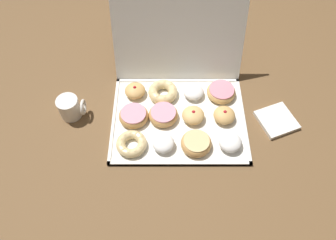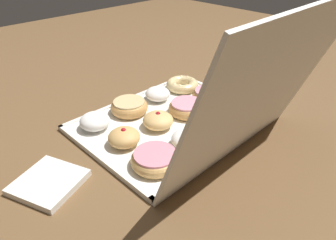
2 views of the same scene
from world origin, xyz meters
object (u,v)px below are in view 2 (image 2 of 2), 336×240
at_px(pink_frosted_donut_4, 210,96).
at_px(jelly_filled_donut_7, 123,137).
at_px(glazed_ring_donut_2, 129,107).
at_px(jelly_filled_donut_8, 242,108).
at_px(powdered_filled_donut_3, 95,121).
at_px(pink_frosted_donut_5, 187,108).
at_px(powdered_filled_donut_1, 158,94).
at_px(pink_frosted_donut_11, 155,159).
at_px(coffee_mug, 258,72).
at_px(cruller_donut_0, 182,84).
at_px(jelly_filled_donut_6, 159,121).
at_px(napkin_stack, 49,182).
at_px(cruller_donut_9, 217,122).
at_px(donut_box, 172,121).
at_px(powdered_filled_donut_10, 187,139).

xyz_separation_m(pink_frosted_donut_4, jelly_filled_donut_7, (0.36, -0.01, 0.00)).
bearing_deg(glazed_ring_donut_2, jelly_filled_donut_8, 133.95).
relative_size(powdered_filled_donut_3, pink_frosted_donut_5, 0.74).
height_order(powdered_filled_donut_1, glazed_ring_donut_2, powdered_filled_donut_1).
bearing_deg(powdered_filled_donut_3, pink_frosted_donut_4, 161.10).
distance_m(powdered_filled_donut_1, pink_frosted_donut_11, 0.34).
height_order(powdered_filled_donut_3, coffee_mug, coffee_mug).
height_order(powdered_filled_donut_1, powdered_filled_donut_3, powdered_filled_donut_3).
distance_m(glazed_ring_donut_2, powdered_filled_donut_3, 0.13).
bearing_deg(jelly_filled_donut_7, powdered_filled_donut_3, -85.21).
xyz_separation_m(pink_frosted_donut_4, jelly_filled_donut_8, (-0.00, 0.12, 0.00)).
relative_size(powdered_filled_donut_1, powdered_filled_donut_3, 0.95).
bearing_deg(powdered_filled_donut_1, cruller_donut_0, 179.59).
height_order(jelly_filled_donut_6, jelly_filled_donut_7, same).
bearing_deg(napkin_stack, cruller_donut_9, 164.28).
relative_size(coffee_mug, napkin_stack, 0.77).
bearing_deg(powdered_filled_donut_3, pink_frosted_donut_5, 152.81).
height_order(pink_frosted_donut_5, jelly_filled_donut_6, jelly_filled_donut_6).
distance_m(glazed_ring_donut_2, pink_frosted_donut_5, 0.18).
bearing_deg(napkin_stack, donut_box, 178.96).
xyz_separation_m(powdered_filled_donut_1, jelly_filled_donut_8, (-0.12, 0.25, -0.00)).
bearing_deg(cruller_donut_9, donut_box, -62.31).
height_order(powdered_filled_donut_1, pink_frosted_donut_5, powdered_filled_donut_1).
xyz_separation_m(donut_box, jelly_filled_donut_6, (0.06, 0.00, 0.03)).
relative_size(powdered_filled_donut_3, coffee_mug, 0.83).
distance_m(cruller_donut_0, powdered_filled_donut_10, 0.34).
relative_size(glazed_ring_donut_2, jelly_filled_donut_8, 1.36).
height_order(powdered_filled_donut_1, jelly_filled_donut_8, jelly_filled_donut_8).
bearing_deg(pink_frosted_donut_4, napkin_stack, -0.96).
distance_m(glazed_ring_donut_2, jelly_filled_donut_7, 0.17).
height_order(glazed_ring_donut_2, napkin_stack, glazed_ring_donut_2).
relative_size(pink_frosted_donut_5, napkin_stack, 0.86).
relative_size(cruller_donut_0, coffee_mug, 1.10).
relative_size(donut_box, powdered_filled_donut_1, 6.43).
bearing_deg(pink_frosted_donut_5, powdered_filled_donut_1, -89.22).
distance_m(glazed_ring_donut_2, napkin_stack, 0.35).
height_order(jelly_filled_donut_8, cruller_donut_9, jelly_filled_donut_8).
distance_m(pink_frosted_donut_5, napkin_stack, 0.45).
relative_size(jelly_filled_donut_6, powdered_filled_donut_10, 1.03).
bearing_deg(jelly_filled_donut_8, donut_box, -34.99).
height_order(pink_frosted_donut_5, napkin_stack, pink_frosted_donut_5).
bearing_deg(cruller_donut_0, jelly_filled_donut_8, 90.15).
bearing_deg(glazed_ring_donut_2, powdered_filled_donut_3, 1.02).
bearing_deg(napkin_stack, jelly_filled_donut_6, 178.31).
bearing_deg(pink_frosted_donut_11, pink_frosted_donut_5, -154.18).
bearing_deg(jelly_filled_donut_8, powdered_filled_donut_10, -1.32).
relative_size(pink_frosted_donut_5, pink_frosted_donut_11, 0.97).
distance_m(pink_frosted_donut_5, powdered_filled_donut_10, 0.17).
xyz_separation_m(powdered_filled_donut_3, jelly_filled_donut_8, (-0.37, 0.25, -0.00)).
relative_size(powdered_filled_donut_3, cruller_donut_9, 0.71).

